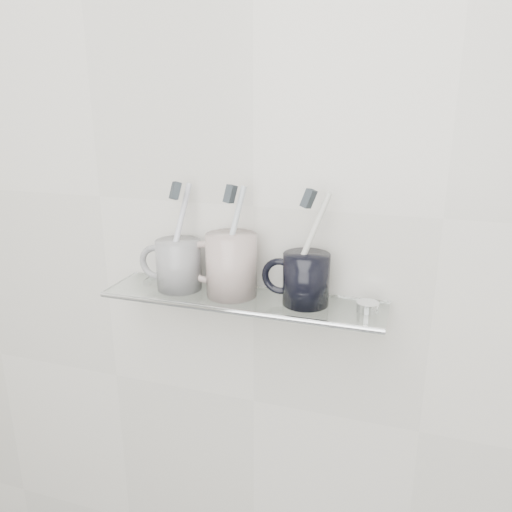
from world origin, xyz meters
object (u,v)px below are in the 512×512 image
at_px(mug_left, 179,265).
at_px(mug_center, 231,265).
at_px(mug_right, 306,279).
at_px(shelf_glass, 242,299).

xyz_separation_m(mug_left, mug_center, (0.10, 0.00, 0.01)).
relative_size(mug_left, mug_right, 1.03).
xyz_separation_m(mug_left, mug_right, (0.24, 0.00, -0.00)).
xyz_separation_m(shelf_glass, mug_left, (-0.12, 0.00, 0.05)).
relative_size(shelf_glass, mug_center, 4.52).
height_order(mug_center, mug_right, mug_center).
bearing_deg(mug_center, mug_left, -156.31).
distance_m(mug_left, mug_center, 0.10).
distance_m(mug_left, mug_right, 0.24).
bearing_deg(mug_left, mug_center, 0.15).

